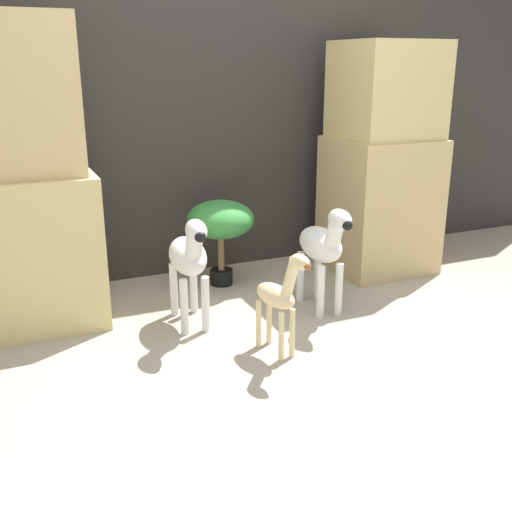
# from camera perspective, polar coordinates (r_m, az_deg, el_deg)

# --- Properties ---
(ground_plane) EXTENTS (14.00, 14.00, 0.00)m
(ground_plane) POSITION_cam_1_polar(r_m,az_deg,el_deg) (2.84, 5.70, -10.74)
(ground_plane) COLOR #9E937F
(wall_back) EXTENTS (6.40, 0.08, 2.20)m
(wall_back) POSITION_cam_1_polar(r_m,az_deg,el_deg) (3.97, -5.57, 14.19)
(wall_back) COLOR #2D2B28
(wall_back) RESTS_ON ground_plane
(rock_pillar_left) EXTENTS (0.64, 0.60, 1.59)m
(rock_pillar_left) POSITION_cam_1_polar(r_m,az_deg,el_deg) (3.33, -20.79, 5.94)
(rock_pillar_left) COLOR #D1B775
(rock_pillar_left) RESTS_ON ground_plane
(rock_pillar_right) EXTENTS (0.64, 0.60, 1.49)m
(rock_pillar_right) POSITION_cam_1_polar(r_m,az_deg,el_deg) (4.07, 11.89, 8.52)
(rock_pillar_right) COLOR tan
(rock_pillar_right) RESTS_ON ground_plane
(zebra_right) EXTENTS (0.21, 0.52, 0.63)m
(zebra_right) POSITION_cam_1_polar(r_m,az_deg,el_deg) (3.35, 6.43, 1.02)
(zebra_right) COLOR silver
(zebra_right) RESTS_ON ground_plane
(zebra_left) EXTENTS (0.22, 0.52, 0.63)m
(zebra_left) POSITION_cam_1_polar(r_m,az_deg,el_deg) (3.14, -6.38, -0.11)
(zebra_left) COLOR silver
(zebra_left) RESTS_ON ground_plane
(giraffe_figurine) EXTENTS (0.16, 0.38, 0.55)m
(giraffe_figurine) POSITION_cam_1_polar(r_m,az_deg,el_deg) (2.83, 2.28, -3.70)
(giraffe_figurine) COLOR beige
(giraffe_figurine) RESTS_ON ground_plane
(potted_palm_front) EXTENTS (0.42, 0.42, 0.54)m
(potted_palm_front) POSITION_cam_1_polar(r_m,az_deg,el_deg) (3.73, -3.35, 3.23)
(potted_palm_front) COLOR black
(potted_palm_front) RESTS_ON ground_plane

